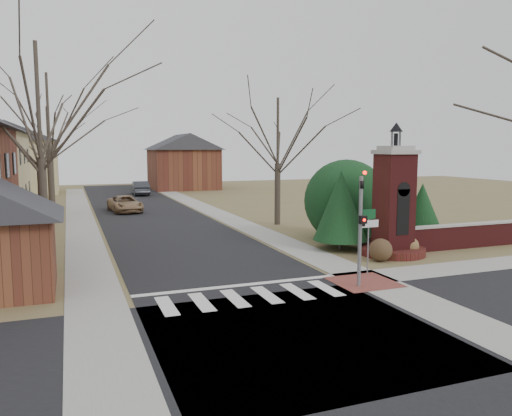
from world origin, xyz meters
name	(u,v)px	position (x,y,z in m)	size (l,w,h in m)	color
ground	(259,303)	(0.00, 0.00, 0.00)	(120.00, 120.00, 0.00)	brown
main_street	(154,218)	(0.00, 22.00, 0.01)	(8.00, 70.00, 0.01)	black
cross_street	(297,334)	(0.00, -3.00, 0.01)	(120.00, 8.00, 0.01)	black
crosswalk_zone	(251,297)	(0.00, 0.80, 0.01)	(8.00, 2.20, 0.02)	silver
stop_bar	(238,286)	(0.00, 2.30, 0.01)	(8.00, 0.35, 0.02)	silver
sidewalk_right_main	(220,215)	(5.20, 22.00, 0.01)	(2.00, 60.00, 0.02)	gray
sidewalk_left	(81,222)	(-5.20, 22.00, 0.01)	(2.00, 60.00, 0.02)	gray
curb_apron	(364,282)	(4.80, 1.00, 0.01)	(2.40, 2.40, 0.02)	brown
traffic_signal_pole	(361,220)	(4.30, 0.57, 2.59)	(0.28, 0.41, 4.50)	slate
sign_post	(369,229)	(5.59, 1.99, 1.95)	(0.90, 0.07, 2.75)	slate
brick_gate_monument	(394,211)	(9.00, 4.99, 2.17)	(3.20, 3.20, 6.47)	#58191A
brick_garden_wall	(464,236)	(13.50, 5.00, 0.66)	(7.50, 0.50, 1.30)	#58191A
house_distant_left	(10,157)	(-12.01, 48.00, 4.25)	(10.80, 8.80, 8.53)	beige
house_distant_right	(183,160)	(7.99, 47.99, 3.65)	(8.80, 8.80, 7.30)	brown
evergreen_near	(341,205)	(7.20, 7.00, 2.30)	(2.80, 2.80, 4.10)	#473D33
evergreen_mid	(381,195)	(10.50, 8.20, 2.60)	(3.40, 3.40, 4.70)	#473D33
evergreen_far	(422,208)	(12.50, 7.20, 1.90)	(2.40, 2.40, 3.30)	#473D33
evergreen_mass	(346,198)	(9.00, 9.50, 2.40)	(4.80, 4.80, 4.80)	black
bare_tree_0	(38,92)	(-7.00, 9.00, 7.70)	(8.05, 8.05, 11.15)	#473D33
bare_tree_1	(48,107)	(-7.00, 22.00, 8.03)	(8.40, 8.40, 11.64)	#473D33
bare_tree_2	(47,128)	(-7.50, 35.00, 7.03)	(7.35, 7.35, 10.19)	#473D33
bare_tree_3	(278,126)	(7.50, 16.00, 6.69)	(7.00, 7.00, 9.70)	#473D33
pickup_truck	(125,204)	(-1.60, 26.66, 0.67)	(2.21, 4.79, 1.33)	#9D7A55
distant_car	(140,188)	(1.60, 41.20, 0.78)	(1.65, 4.73, 1.56)	#36383E
dry_shrub_left	(381,250)	(7.56, 3.90, 0.54)	(1.07, 1.07, 1.07)	#4D3823
dry_shrub_right	(410,246)	(9.74, 4.60, 0.44)	(0.89, 0.89, 0.89)	brown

